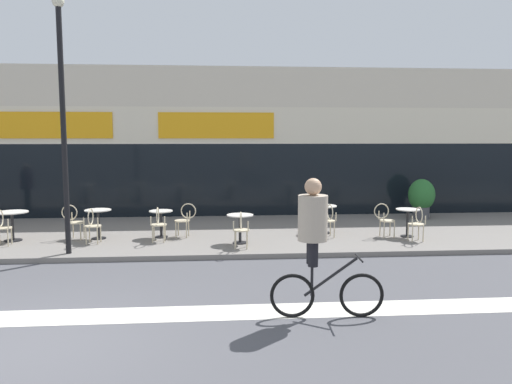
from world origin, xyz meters
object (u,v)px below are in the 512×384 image
bistro_table_5 (408,217)px  cafe_chair_2_near (158,222)px  bistro_table_0 (12,220)px  cafe_chair_2_side (185,218)px  cafe_chair_3_near (241,227)px  cafe_chair_5_side (385,218)px  bistro_table_3 (240,223)px  cyclist_0 (316,237)px  planter_pot (421,197)px  cafe_chair_4_near (328,218)px  bistro_table_2 (161,219)px  bistro_table_4 (323,213)px  cafe_chair_0_near (2,225)px  cafe_chair_1_near (92,223)px  cafe_chair_5_near (417,221)px  bistro_table_1 (98,218)px  lamp_post (63,109)px  cafe_chair_1_side (73,219)px

bistro_table_5 → cafe_chair_2_near: bearing=-178.4°
bistro_table_0 → cafe_chair_2_side: 4.35m
cafe_chair_3_near → cafe_chair_5_side: same height
bistro_table_3 → cafe_chair_2_side: (-1.41, 0.88, 0.01)m
cyclist_0 → planter_pot: bearing=61.3°
cafe_chair_4_near → planter_pot: size_ratio=0.70×
cafe_chair_5_side → planter_pot: 3.58m
bistro_table_2 → cafe_chair_4_near: 4.40m
bistro_table_4 → cafe_chair_5_side: size_ratio=0.85×
cafe_chair_0_near → cafe_chair_1_near: same height
bistro_table_5 → cafe_chair_3_near: cafe_chair_3_near is taller
planter_pot → bistro_table_4: bearing=-149.6°
cafe_chair_2_side → cafe_chair_5_side: same height
cafe_chair_3_near → cafe_chair_4_near: 2.60m
bistro_table_4 → cafe_chair_5_near: bearing=-31.0°
cyclist_0 → cafe_chair_2_near: bearing=123.2°
bistro_table_0 → cafe_chair_0_near: cafe_chair_0_near is taller
cafe_chair_4_near → bistro_table_2: bearing=76.3°
bistro_table_4 → cafe_chair_0_near: cafe_chair_0_near is taller
cafe_chair_2_near → planter_pot: (8.06, 3.01, 0.18)m
bistro_table_0 → bistro_table_1: (2.12, 0.09, -0.00)m
bistro_table_4 → cyclist_0: size_ratio=0.36×
bistro_table_2 → cafe_chair_2_side: 0.63m
cafe_chair_1_near → planter_pot: size_ratio=0.70×
cafe_chair_0_near → cafe_chair_2_side: same height
cafe_chair_5_near → cafe_chair_1_near: bearing=86.4°
cafe_chair_5_near → lamp_post: size_ratio=0.16×
cafe_chair_4_near → bistro_table_0: bearing=79.8°
cyclist_0 → bistro_table_1: bearing=131.9°
bistro_table_0 → bistro_table_4: bistro_table_4 is taller
cafe_chair_1_near → cafe_chair_1_side: (-0.62, 0.63, 0.00)m
cafe_chair_1_side → cafe_chair_2_near: same height
cafe_chair_2_side → cyclist_0: bearing=120.6°
cafe_chair_1_near → planter_pot: (9.67, 3.07, 0.18)m
bistro_table_3 → cafe_chair_5_side: size_ratio=0.80×
bistro_table_5 → cafe_chair_5_side: size_ratio=0.82×
cafe_chair_3_near → cafe_chair_5_side: bearing=-68.6°
cafe_chair_3_near → lamp_post: (-3.94, -0.15, 2.73)m
lamp_post → cafe_chair_5_side: bearing=8.9°
cafe_chair_1_side → cafe_chair_0_near: bearing=-151.1°
bistro_table_4 → cyclist_0: 6.18m
bistro_table_4 → bistro_table_5: bearing=-17.2°
bistro_table_1 → cafe_chair_1_near: cafe_chair_1_near is taller
bistro_table_5 → cafe_chair_1_side: (-8.73, 0.39, -0.00)m
cafe_chair_5_near → cafe_chair_2_near: bearing=85.2°
bistro_table_4 → cafe_chair_1_near: bearing=-171.4°
bistro_table_3 → cafe_chair_5_side: 3.86m
bistro_table_2 → cafe_chair_2_side: bearing=-1.0°
cafe_chair_1_side → cafe_chair_3_near: (4.26, -1.46, 0.00)m
cafe_chair_0_near → cafe_chair_5_side: 9.59m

